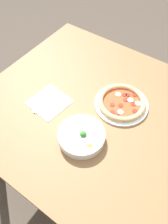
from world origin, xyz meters
TOP-DOWN VIEW (x-y plane):
  - ground_plane at (0.00, 0.00)m, footprint 8.00×8.00m
  - dining_table at (0.00, 0.00)m, footprint 1.22×1.09m
  - pizza at (-0.10, -0.09)m, footprint 0.28×0.28m
  - bowl at (-0.05, 0.20)m, footprint 0.22×0.22m
  - napkin at (0.23, 0.11)m, footprint 0.21×0.21m
  - fork at (0.20, 0.11)m, footprint 0.02×0.17m
  - knife at (0.25, 0.10)m, footprint 0.03×0.20m

SIDE VIEW (x-z plane):
  - ground_plane at x=0.00m, z-range 0.00..0.00m
  - dining_table at x=0.00m, z-range 0.28..1.03m
  - napkin at x=0.23m, z-range 0.75..0.75m
  - knife at x=0.25m, z-range 0.75..0.76m
  - fork at x=0.20m, z-range 0.75..0.76m
  - pizza at x=-0.10m, z-range 0.75..0.79m
  - bowl at x=-0.05m, z-range 0.74..0.81m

